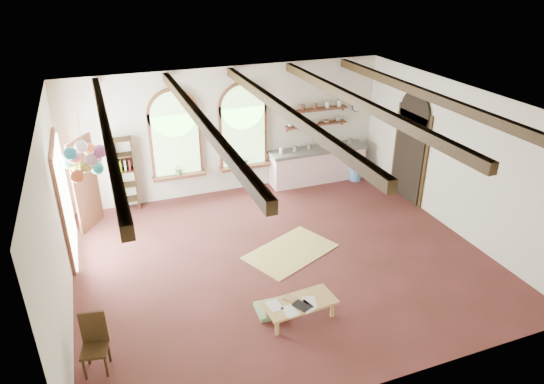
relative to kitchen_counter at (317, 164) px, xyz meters
name	(u,v)px	position (x,y,z in m)	size (l,w,h in m)	color
floor	(282,258)	(-2.30, -3.20, -0.48)	(8.00, 8.00, 0.00)	#5C2527
ceiling_beams	(284,110)	(-2.30, -3.20, 2.62)	(6.20, 6.80, 0.18)	#352311
window_left	(175,137)	(-3.70, 0.23, 1.16)	(1.30, 0.28, 2.20)	brown
window_right	(243,129)	(-2.00, 0.23, 1.16)	(1.30, 0.28, 2.20)	brown
left_doorway	(65,201)	(-6.25, -1.40, 0.67)	(0.10, 1.90, 2.50)	brown
right_doorway	(409,157)	(1.65, -1.70, 0.62)	(0.10, 1.30, 2.40)	black
kitchen_counter	(317,164)	(0.00, 0.00, 0.00)	(2.68, 0.62, 0.94)	silver
wall_shelf_lower	(316,124)	(0.00, 0.18, 1.07)	(1.70, 0.24, 0.04)	brown
wall_shelf_upper	(317,109)	(0.00, 0.18, 1.47)	(1.70, 0.24, 0.04)	brown
wall_clock	(358,106)	(1.25, 0.25, 1.42)	(0.32, 0.32, 0.04)	black
bookshelf	(124,175)	(-5.00, 0.12, 0.42)	(0.53, 0.32, 1.80)	#352311
coffee_table	(300,304)	(-2.70, -5.00, -0.17)	(1.25, 0.65, 0.35)	tan
side_chair	(96,355)	(-5.95, -4.98, -0.20)	(0.44, 0.44, 0.94)	#352311
floor_mat	(291,252)	(-2.05, -3.05, -0.47)	(1.82, 1.13, 0.02)	tan
floor_cushion	(271,309)	(-3.10, -4.66, -0.43)	(0.48, 0.48, 0.08)	#79A26F
water_jug_a	(359,165)	(1.29, 0.00, -0.23)	(0.30, 0.30, 0.58)	#5986C0
water_jug_b	(356,171)	(1.00, -0.34, -0.22)	(0.31, 0.31, 0.60)	#5986C0
balloon_cluster	(85,160)	(-5.71, -2.40, 1.86)	(0.79, 0.83, 1.15)	silver
table_book	(287,301)	(-2.90, -4.92, -0.12)	(0.16, 0.23, 0.02)	olive
tablet	(302,306)	(-2.72, -5.12, -0.12)	(0.19, 0.28, 0.01)	black
potted_plant_left	(179,169)	(-3.70, 0.12, 0.37)	(0.27, 0.23, 0.30)	#598C4C
potted_plant_right	(245,160)	(-2.00, 0.12, 0.37)	(0.27, 0.23, 0.30)	#598C4C
shelf_cup_a	(290,125)	(-0.75, 0.18, 1.14)	(0.12, 0.10, 0.10)	white
shelf_cup_b	(302,123)	(-0.40, 0.18, 1.14)	(0.10, 0.10, 0.09)	beige
shelf_bowl_a	(315,123)	(-0.05, 0.18, 1.12)	(0.22, 0.22, 0.05)	beige
shelf_bowl_b	(326,121)	(0.30, 0.18, 1.12)	(0.20, 0.20, 0.06)	#8C664C
shelf_vase	(338,117)	(0.65, 0.18, 1.19)	(0.18, 0.18, 0.19)	slate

